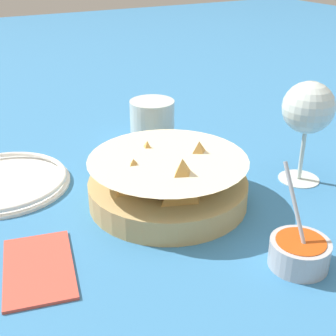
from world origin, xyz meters
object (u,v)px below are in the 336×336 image
object	(u,v)px
food_basket	(168,182)
wine_glass	(308,111)
sauce_cup	(299,252)
beer_mug	(152,123)
side_plate	(2,181)

from	to	relation	value
food_basket	wine_glass	world-z (taller)	wine_glass
sauce_cup	beer_mug	bearing A→B (deg)	-2.34
sauce_cup	wine_glass	world-z (taller)	wine_glass
wine_glass	beer_mug	world-z (taller)	wine_glass
sauce_cup	beer_mug	xyz separation A→B (m)	(0.43, -0.02, 0.02)
food_basket	side_plate	size ratio (longest dim) A/B	1.10
food_basket	sauce_cup	bearing A→B (deg)	-162.67
food_basket	beer_mug	world-z (taller)	food_basket
wine_glass	side_plate	bearing A→B (deg)	63.96
food_basket	wine_glass	size ratio (longest dim) A/B	1.44
sauce_cup	beer_mug	world-z (taller)	sauce_cup
sauce_cup	wine_glass	distance (m)	0.26
sauce_cup	side_plate	world-z (taller)	sauce_cup
wine_glass	side_plate	distance (m)	0.50
wine_glass	beer_mug	distance (m)	0.31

